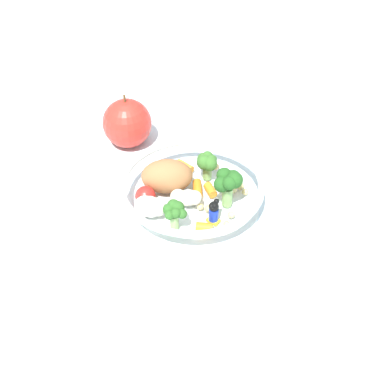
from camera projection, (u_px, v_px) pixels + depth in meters
ground_plane at (195, 212)px, 0.69m from camera, size 2.40×2.40×0.00m
food_container at (186, 190)px, 0.68m from camera, size 0.20×0.20×0.07m
loose_apple at (127, 123)px, 0.78m from camera, size 0.08×0.08×0.09m
folded_napkin at (334, 257)px, 0.62m from camera, size 0.17×0.16×0.01m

